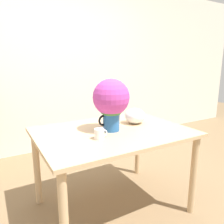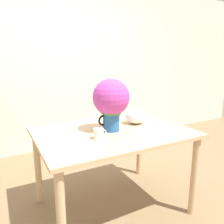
# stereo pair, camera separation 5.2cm
# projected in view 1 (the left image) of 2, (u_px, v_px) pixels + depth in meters

# --- Properties ---
(ground_plane) EXTENTS (12.00, 12.00, 0.00)m
(ground_plane) POSITION_uv_depth(u_px,v_px,m) (115.00, 211.00, 2.01)
(ground_plane) COLOR #7F6647
(wall_back) EXTENTS (8.00, 0.05, 2.60)m
(wall_back) POSITION_uv_depth(u_px,v_px,m) (54.00, 65.00, 3.26)
(wall_back) COLOR silver
(wall_back) RESTS_ON ground_plane
(table) EXTENTS (1.30, 0.95, 0.76)m
(table) POSITION_uv_depth(u_px,v_px,m) (113.00, 141.00, 1.93)
(table) COLOR tan
(table) RESTS_ON ground_plane
(flower_vase) EXTENTS (0.31, 0.31, 0.45)m
(flower_vase) POSITION_uv_depth(u_px,v_px,m) (111.00, 101.00, 1.85)
(flower_vase) COLOR #235B9E
(flower_vase) RESTS_ON table
(coffee_mug) EXTENTS (0.11, 0.08, 0.08)m
(coffee_mug) POSITION_uv_depth(u_px,v_px,m) (100.00, 134.00, 1.69)
(coffee_mug) COLOR white
(coffee_mug) RESTS_ON table
(white_bowl) EXTENTS (0.20, 0.20, 0.15)m
(white_bowl) POSITION_uv_depth(u_px,v_px,m) (135.00, 116.00, 2.11)
(white_bowl) COLOR white
(white_bowl) RESTS_ON table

